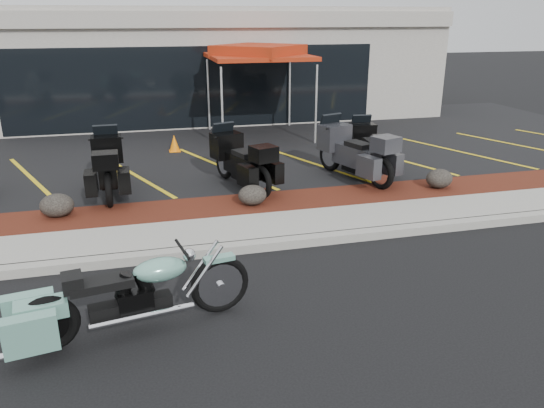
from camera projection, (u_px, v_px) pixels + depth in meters
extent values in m
plane|color=black|center=(283.00, 272.00, 8.12)|extent=(90.00, 90.00, 0.00)
cube|color=gray|center=(269.00, 244.00, 8.92)|extent=(24.00, 0.25, 0.15)
cube|color=gray|center=(259.00, 229.00, 9.56)|extent=(24.00, 1.20, 0.15)
cube|color=#3A0E0D|center=(246.00, 207.00, 10.65)|extent=(24.00, 1.20, 0.16)
cube|color=black|center=(209.00, 147.00, 15.58)|extent=(26.00, 9.60, 0.15)
cube|color=gray|center=(184.00, 62.00, 20.68)|extent=(18.00, 8.00, 4.00)
cube|color=black|center=(197.00, 88.00, 17.22)|extent=(12.00, 0.06, 2.60)
cube|color=gray|center=(194.00, 19.00, 16.49)|extent=(18.00, 0.30, 0.50)
ellipsoid|color=black|center=(57.00, 205.00, 9.86)|extent=(0.62, 0.51, 0.44)
ellipsoid|color=black|center=(252.00, 195.00, 10.48)|extent=(0.57, 0.47, 0.40)
ellipsoid|color=black|center=(439.00, 178.00, 11.52)|extent=(0.59, 0.49, 0.42)
cone|color=orange|center=(174.00, 143.00, 14.66)|extent=(0.34, 0.34, 0.46)
cylinder|color=silver|center=(212.00, 107.00, 14.89)|extent=(0.06, 0.06, 2.26)
cylinder|color=silver|center=(309.00, 106.00, 15.05)|extent=(0.06, 0.06, 2.26)
cylinder|color=silver|center=(216.00, 94.00, 17.48)|extent=(0.06, 0.06, 2.26)
cylinder|color=silver|center=(299.00, 93.00, 17.64)|extent=(0.06, 0.06, 2.26)
cube|color=#9A250E|center=(259.00, 57.00, 15.84)|extent=(3.44, 3.44, 0.12)
cube|color=#9A250E|center=(259.00, 51.00, 15.78)|extent=(3.00, 3.00, 0.34)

